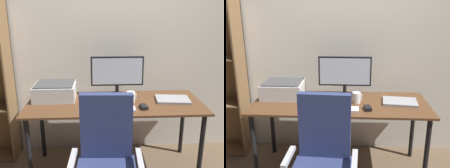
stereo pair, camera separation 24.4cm
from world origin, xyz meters
The scene contains 9 objects.
ground_plane centered at (0.00, 0.00, 0.00)m, with size 12.00×12.00×0.00m, color brown.
back_wall centered at (0.00, 0.51, 1.30)m, with size 6.40×0.10×2.60m, color silver.
desk centered at (0.00, 0.00, 0.66)m, with size 1.68×0.67×0.74m.
monitor centered at (0.04, 0.19, 0.98)m, with size 0.53×0.20×0.41m.
keyboard centered at (0.03, -0.19, 0.75)m, with size 0.29×0.11×0.02m, color silver.
mouse centered at (0.25, -0.17, 0.76)m, with size 0.06×0.10×0.03m, color black.
coffee_mug centered at (0.15, 0.00, 0.79)m, with size 0.10×0.08×0.10m.
laptop centered at (0.57, 0.02, 0.75)m, with size 0.32×0.23×0.02m, color #99999E.
printer centered at (-0.59, 0.14, 0.82)m, with size 0.40×0.34×0.16m.
Camera 2 is at (0.10, -2.29, 1.62)m, focal length 40.72 mm.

